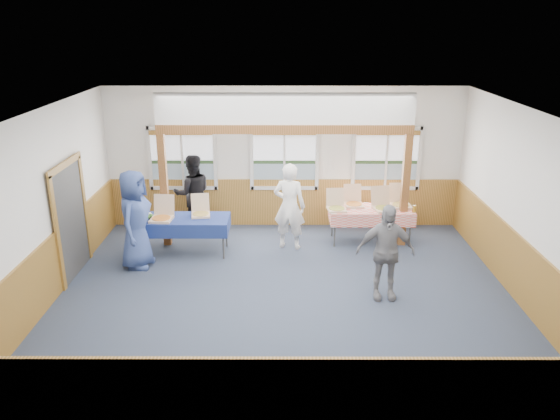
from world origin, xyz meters
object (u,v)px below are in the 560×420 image
at_px(table_right, 371,211).
at_px(person_grey, 385,252).
at_px(table_left, 183,221).
at_px(woman_white, 289,206).
at_px(woman_black, 193,193).
at_px(man_blue, 135,219).

bearing_deg(table_right, person_grey, -81.39).
relative_size(table_right, person_grey, 1.12).
xyz_separation_m(table_left, woman_white, (2.17, 0.27, 0.21)).
bearing_deg(woman_black, table_right, 155.98).
relative_size(table_left, woman_white, 1.07).
height_order(table_left, man_blue, man_blue).
bearing_deg(man_blue, woman_white, -64.60).
distance_m(woman_black, person_grey, 4.89).
bearing_deg(table_right, woman_white, -156.79).
bearing_deg(person_grey, table_left, 152.97).
xyz_separation_m(table_left, person_grey, (3.76, -1.90, 0.14)).
xyz_separation_m(woman_white, man_blue, (-2.95, -0.91, 0.05)).
relative_size(table_left, woman_black, 1.11).
height_order(woman_white, man_blue, man_blue).
relative_size(table_left, table_right, 1.04).
bearing_deg(table_left, table_right, 16.77).
bearing_deg(person_grey, man_blue, 164.34).
xyz_separation_m(table_left, table_right, (3.92, 0.61, -0.00)).
distance_m(woman_white, person_grey, 2.69).
height_order(woman_white, person_grey, woman_white).
height_order(table_left, woman_black, woman_black).
bearing_deg(man_blue, table_left, -42.32).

